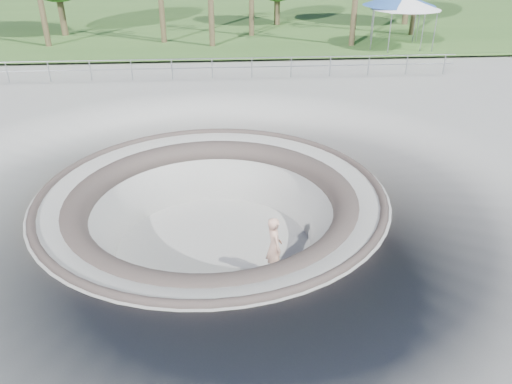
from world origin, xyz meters
TOP-DOWN VIEW (x-y plane):
  - ground at (0.00, 0.00)m, footprint 180.00×180.00m
  - skate_bowl at (0.00, 0.00)m, footprint 14.00×14.00m
  - grass_strip at (0.00, 34.00)m, footprint 180.00×36.00m
  - distant_hills at (3.78, 57.17)m, footprint 103.20×45.00m
  - safety_railing at (0.00, 12.00)m, footprint 25.00×0.06m
  - skateboard at (1.69, -1.68)m, footprint 0.78×0.40m
  - skater at (1.69, -1.68)m, footprint 0.58×0.75m
  - canopy_white at (11.74, 18.00)m, footprint 5.92×5.92m

SIDE VIEW (x-z plane):
  - distant_hills at x=3.78m, z-range -21.32..7.28m
  - skateboard at x=1.69m, z-range -1.88..-1.80m
  - skate_bowl at x=0.00m, z-range -3.88..0.22m
  - skater at x=1.69m, z-range -1.82..0.01m
  - ground at x=0.00m, z-range 0.00..0.00m
  - grass_strip at x=0.00m, z-range 0.16..0.28m
  - safety_railing at x=0.00m, z-range 0.18..1.20m
  - canopy_white at x=11.74m, z-range 1.41..4.40m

